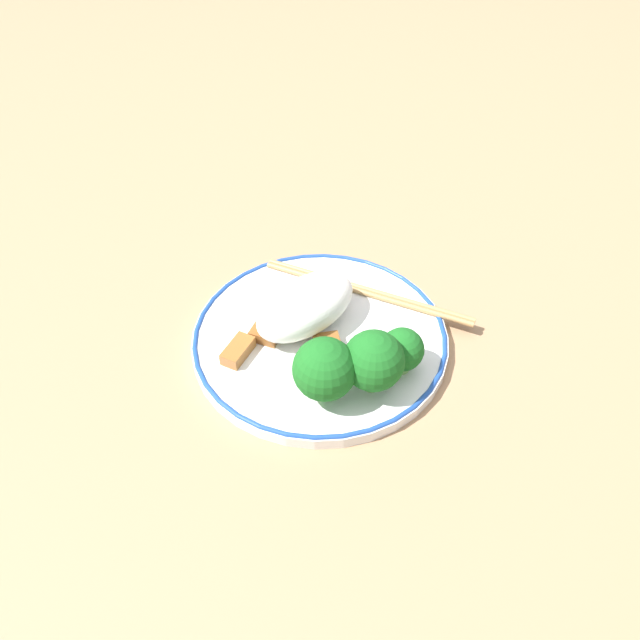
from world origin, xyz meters
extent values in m
plane|color=#9E7A56|center=(0.00, 0.00, 0.00)|extent=(3.00, 3.00, 0.00)
cylinder|color=white|center=(0.00, 0.00, 0.01)|extent=(0.26, 0.26, 0.01)
torus|color=#1E479E|center=(0.00, 0.00, 0.01)|extent=(0.26, 0.26, 0.01)
ellipsoid|color=white|center=(0.00, 0.02, 0.04)|extent=(0.12, 0.06, 0.05)
cylinder|color=#7FB756|center=(-0.05, -0.06, 0.02)|extent=(0.01, 0.01, 0.02)
sphere|color=#19601E|center=(-0.05, -0.06, 0.05)|extent=(0.06, 0.06, 0.06)
cylinder|color=#7FB756|center=(-0.01, -0.08, 0.02)|extent=(0.01, 0.01, 0.02)
sphere|color=#19601E|center=(-0.01, -0.08, 0.05)|extent=(0.06, 0.06, 0.06)
cylinder|color=#7FB756|center=(0.03, -0.09, 0.02)|extent=(0.02, 0.02, 0.01)
sphere|color=#19601E|center=(0.03, -0.09, 0.04)|extent=(0.04, 0.04, 0.04)
cube|color=brown|center=(0.03, 0.03, 0.02)|extent=(0.03, 0.02, 0.01)
cube|color=brown|center=(-0.01, -0.02, 0.02)|extent=(0.03, 0.03, 0.01)
cube|color=brown|center=(-0.04, 0.03, 0.02)|extent=(0.03, 0.03, 0.01)
cube|color=#995B28|center=(-0.08, 0.03, 0.02)|extent=(0.04, 0.03, 0.01)
cylinder|color=#AD8451|center=(0.08, 0.01, 0.02)|extent=(0.10, 0.22, 0.01)
cylinder|color=#AD8451|center=(0.08, 0.01, 0.02)|extent=(0.10, 0.22, 0.01)
camera|label=1|loc=(-0.30, -0.32, 0.46)|focal=35.00mm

